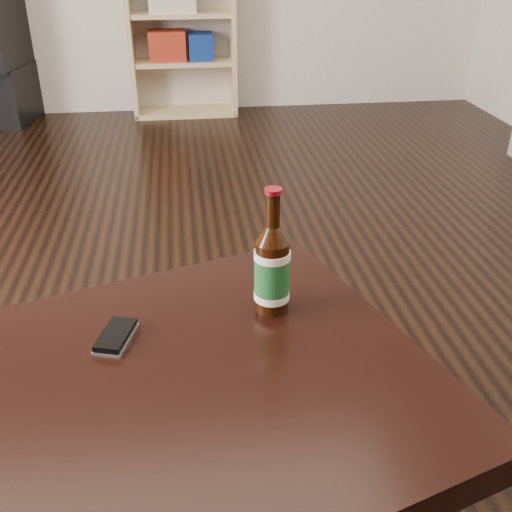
{
  "coord_description": "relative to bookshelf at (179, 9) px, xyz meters",
  "views": [
    {
      "loc": [
        0.41,
        -1.18,
        1.09
      ],
      "look_at": [
        0.54,
        -0.23,
        0.57
      ],
      "focal_mm": 42.0,
      "sensor_mm": 36.0,
      "label": 1
    }
  ],
  "objects": [
    {
      "name": "floor",
      "position": [
        -0.45,
        -2.91,
        -0.66
      ],
      "size": [
        5.0,
        6.0,
        0.01
      ],
      "primitive_type": "cube",
      "color": "black",
      "rests_on": "ground"
    },
    {
      "name": "bookshelf",
      "position": [
        0.0,
        0.0,
        0.0
      ],
      "size": [
        0.68,
        0.31,
        1.26
      ],
      "rotation": [
        0.0,
        0.0,
        -0.0
      ],
      "color": "#A18E5A",
      "rests_on": "floor"
    },
    {
      "name": "coffee_table",
      "position": [
        -0.24,
        -3.4,
        -0.26
      ],
      "size": [
        1.36,
        1.04,
        0.45
      ],
      "rotation": [
        0.0,
        0.0,
        0.32
      ],
      "color": "black",
      "rests_on": "floor"
    },
    {
      "name": "beer_bottle",
      "position": [
        0.12,
        -3.15,
        -0.12
      ],
      "size": [
        0.08,
        0.08,
        0.25
      ],
      "rotation": [
        0.0,
        0.0,
        0.2
      ],
      "color": "black",
      "rests_on": "coffee_table"
    },
    {
      "name": "phone",
      "position": [
        -0.17,
        -3.21,
        -0.2
      ],
      "size": [
        0.08,
        0.11,
        0.02
      ],
      "rotation": [
        0.0,
        0.0,
        -0.29
      ],
      "color": "silver",
      "rests_on": "coffee_table"
    }
  ]
}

